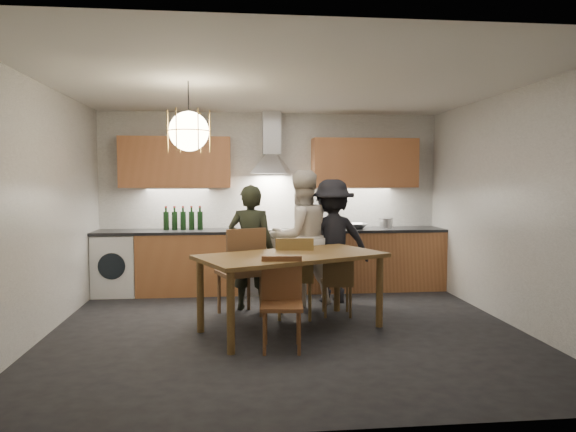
{
  "coord_description": "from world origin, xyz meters",
  "views": [
    {
      "loc": [
        -0.55,
        -5.39,
        1.61
      ],
      "look_at": [
        0.06,
        0.4,
        1.2
      ],
      "focal_mm": 32.0,
      "sensor_mm": 36.0,
      "label": 1
    }
  ],
  "objects": [
    {
      "name": "chair_front",
      "position": [
        -0.1,
        -0.56,
        0.5
      ],
      "size": [
        0.43,
        0.43,
        0.87
      ],
      "rotation": [
        0.0,
        0.0,
        -0.09
      ],
      "color": "brown",
      "rests_on": "ground"
    },
    {
      "name": "wall_fixtures",
      "position": [
        0.0,
        2.07,
        1.87
      ],
      "size": [
        4.3,
        0.54,
        1.1
      ],
      "color": "#D08350",
      "rests_on": "ground"
    },
    {
      "name": "person_mid",
      "position": [
        0.3,
        1.12,
        0.87
      ],
      "size": [
        1.01,
        0.89,
        1.73
      ],
      "primitive_type": "imported",
      "rotation": [
        0.0,
        0.0,
        3.47
      ],
      "color": "beige",
      "rests_on": "ground"
    },
    {
      "name": "ground",
      "position": [
        0.0,
        0.0,
        0.0
      ],
      "size": [
        5.0,
        5.0,
        0.0
      ],
      "primitive_type": "plane",
      "color": "black",
      "rests_on": "ground"
    },
    {
      "name": "mixing_bowl",
      "position": [
        1.21,
        1.91,
        0.94
      ],
      "size": [
        0.35,
        0.35,
        0.08
      ],
      "primitive_type": "imported",
      "rotation": [
        0.0,
        0.0,
        -0.04
      ],
      "color": "silver",
      "rests_on": "counter_run"
    },
    {
      "name": "chair_back_right",
      "position": [
        0.65,
        0.48,
        0.46
      ],
      "size": [
        0.39,
        0.39,
        0.8
      ],
      "rotation": [
        0.0,
        0.0,
        3.04
      ],
      "color": "brown",
      "rests_on": "ground"
    },
    {
      "name": "stock_pot",
      "position": [
        1.69,
        2.0,
        0.97
      ],
      "size": [
        0.23,
        0.23,
        0.14
      ],
      "primitive_type": "cylinder",
      "rotation": [
        0.0,
        0.0,
        0.2
      ],
      "color": "#B4B4B8",
      "rests_on": "counter_run"
    },
    {
      "name": "wine_bottles",
      "position": [
        -1.28,
        2.01,
        1.07
      ],
      "size": [
        0.56,
        0.08,
        0.34
      ],
      "color": "black",
      "rests_on": "counter_run"
    },
    {
      "name": "chair_back_mid",
      "position": [
        0.14,
        0.42,
        0.55
      ],
      "size": [
        0.49,
        0.49,
        0.95
      ],
      "rotation": [
        0.0,
        0.0,
        2.99
      ],
      "color": "brown",
      "rests_on": "ground"
    },
    {
      "name": "person_right",
      "position": [
        0.73,
        1.21,
        0.81
      ],
      "size": [
        1.12,
        0.73,
        1.62
      ],
      "primitive_type": "imported",
      "rotation": [
        0.0,
        0.0,
        3.27
      ],
      "color": "black",
      "rests_on": "ground"
    },
    {
      "name": "person_left",
      "position": [
        -0.35,
        0.91,
        0.78
      ],
      "size": [
        0.63,
        0.49,
        1.55
      ],
      "primitive_type": "imported",
      "rotation": [
        0.0,
        0.0,
        2.92
      ],
      "color": "black",
      "rests_on": "ground"
    },
    {
      "name": "range_stove",
      "position": [
        0.0,
        1.94,
        0.44
      ],
      "size": [
        0.9,
        0.6,
        0.92
      ],
      "color": "silver",
      "rests_on": "ground"
    },
    {
      "name": "chair_back_left",
      "position": [
        -0.46,
        0.56,
        0.6
      ],
      "size": [
        0.62,
        0.62,
        1.06
      ],
      "rotation": [
        0.0,
        0.0,
        3.51
      ],
      "color": "brown",
      "rests_on": "ground"
    },
    {
      "name": "pendant_lamp",
      "position": [
        -1.0,
        -0.1,
        2.1
      ],
      "size": [
        0.43,
        0.43,
        0.7
      ],
      "color": "black",
      "rests_on": "ground"
    },
    {
      "name": "counter_run",
      "position": [
        0.02,
        1.95,
        0.45
      ],
      "size": [
        5.0,
        0.62,
        0.9
      ],
      "color": "#BD7A49",
      "rests_on": "ground"
    },
    {
      "name": "dining_table",
      "position": [
        0.06,
        0.01,
        0.72
      ],
      "size": [
        2.17,
        1.68,
        0.82
      ],
      "rotation": [
        0.0,
        0.0,
        0.42
      ],
      "color": "brown",
      "rests_on": "ground"
    },
    {
      "name": "room_shell",
      "position": [
        0.0,
        0.0,
        1.71
      ],
      "size": [
        5.02,
        4.52,
        2.61
      ],
      "color": "white",
      "rests_on": "ground"
    }
  ]
}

